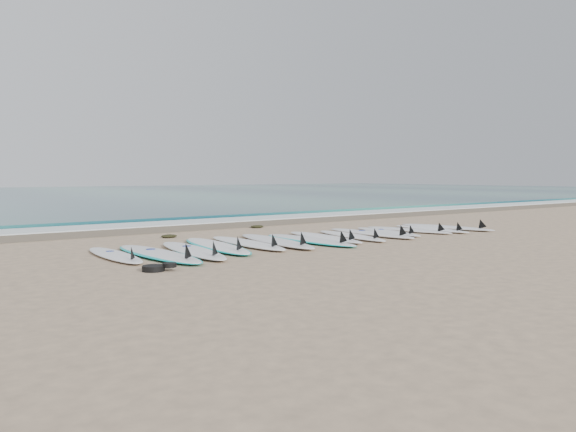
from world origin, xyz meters
TOP-DOWN VIEW (x-y plane):
  - ground at (0.00, 0.00)m, footprint 120.00×120.00m
  - ocean at (0.00, 32.50)m, footprint 120.00×55.00m
  - wet_sand_band at (0.00, 4.10)m, footprint 120.00×1.80m
  - foam_band at (0.00, 5.50)m, footprint 120.00×1.40m
  - wave_crest at (0.00, 7.00)m, footprint 120.00×1.00m
  - surfboard_0 at (-4.22, 0.07)m, footprint 0.54×2.31m
  - surfboard_1 at (-3.60, -0.24)m, footprint 0.76×2.83m
  - surfboard_2 at (-2.96, -0.25)m, footprint 0.90×2.80m
  - surfboard_3 at (-2.29, 0.11)m, footprint 1.05×2.86m
  - surfboard_4 at (-1.61, 0.09)m, footprint 0.68×2.70m
  - surfboard_5 at (-0.99, -0.00)m, footprint 0.96×2.92m
  - surfboard_6 at (-0.30, -0.19)m, footprint 0.70×2.70m
  - surfboard_7 at (0.28, -0.00)m, footprint 0.76×2.59m
  - surfboard_8 at (0.93, -0.13)m, footprint 0.87×2.48m
  - surfboard_9 at (1.63, -0.03)m, footprint 0.57×2.63m
  - surfboard_10 at (2.24, 0.03)m, footprint 0.84×2.36m
  - surfboard_11 at (2.96, 0.01)m, footprint 0.87×2.39m
  - surfboard_12 at (3.61, -0.14)m, footprint 0.56×2.30m
  - surfboard_13 at (4.27, -0.12)m, footprint 0.96×2.61m
  - seaweed_near at (-2.23, 2.32)m, footprint 0.36×0.28m
  - seaweed_far at (0.59, 3.07)m, footprint 0.36×0.28m
  - leash_coil at (-4.20, -1.54)m, footprint 0.46×0.36m

SIDE VIEW (x-z plane):
  - ground at x=0.00m, z-range 0.00..0.00m
  - wet_sand_band at x=0.00m, z-range 0.00..0.01m
  - ocean at x=0.00m, z-range 0.00..0.03m
  - foam_band at x=0.00m, z-range 0.00..0.04m
  - seaweed_far at x=0.59m, z-range 0.00..0.07m
  - seaweed_near at x=-2.23m, z-range 0.00..0.07m
  - leash_coil at x=-4.20m, z-range -0.01..0.10m
  - wave_crest at x=0.00m, z-range 0.00..0.10m
  - surfboard_12 at x=3.61m, z-range -0.10..0.20m
  - surfboard_6 at x=-0.30m, z-range -0.12..0.22m
  - surfboard_0 at x=-4.22m, z-range -0.10..0.20m
  - surfboard_10 at x=2.24m, z-range -0.10..0.20m
  - surfboard_11 at x=2.96m, z-range -0.10..0.20m
  - surfboard_3 at x=-2.29m, z-range -0.12..0.23m
  - surfboard_1 at x=-3.60m, z-range -0.13..0.23m
  - surfboard_8 at x=0.93m, z-range -0.10..0.21m
  - surfboard_7 at x=0.28m, z-range -0.11..0.22m
  - surfboard_13 at x=4.27m, z-range -0.11..0.22m
  - surfboard_9 at x=1.63m, z-range -0.11..0.23m
  - surfboard_4 at x=-1.61m, z-range -0.11..0.23m
  - surfboard_2 at x=-2.96m, z-range -0.12..0.24m
  - surfboard_5 at x=-0.99m, z-range -0.12..0.25m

